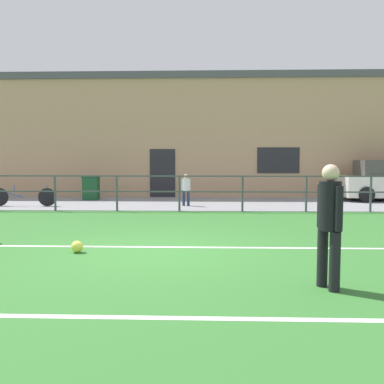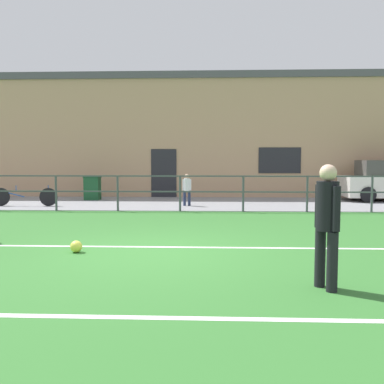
# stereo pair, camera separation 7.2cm
# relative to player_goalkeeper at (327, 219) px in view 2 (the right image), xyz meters

# --- Properties ---
(ground) EXTENTS (60.00, 44.00, 0.04)m
(ground) POSITION_rel_player_goalkeeper_xyz_m (-2.43, 2.05, -0.92)
(ground) COLOR #33702D
(field_line_touchline) EXTENTS (36.00, 0.11, 0.00)m
(field_line_touchline) POSITION_rel_player_goalkeeper_xyz_m (-2.43, 2.51, -0.90)
(field_line_touchline) COLOR white
(field_line_touchline) RESTS_ON ground
(field_line_hash) EXTENTS (36.00, 0.11, 0.00)m
(field_line_hash) POSITION_rel_player_goalkeeper_xyz_m (-2.43, -1.08, -0.90)
(field_line_hash) COLOR white
(field_line_hash) RESTS_ON ground
(pavement_strip) EXTENTS (48.00, 5.00, 0.02)m
(pavement_strip) POSITION_rel_player_goalkeeper_xyz_m (-2.43, 10.55, -0.89)
(pavement_strip) COLOR gray
(pavement_strip) RESTS_ON ground
(perimeter_fence) EXTENTS (36.07, 0.07, 1.15)m
(perimeter_fence) POSITION_rel_player_goalkeeper_xyz_m (-2.43, 8.05, -0.16)
(perimeter_fence) COLOR #474C51
(perimeter_fence) RESTS_ON ground
(clubhouse_facade) EXTENTS (28.00, 2.56, 5.42)m
(clubhouse_facade) POSITION_rel_player_goalkeeper_xyz_m (-2.43, 14.24, 1.82)
(clubhouse_facade) COLOR tan
(clubhouse_facade) RESTS_ON ground
(player_goalkeeper) EXTENTS (0.28, 0.41, 1.59)m
(player_goalkeeper) POSITION_rel_player_goalkeeper_xyz_m (0.00, 0.00, 0.00)
(player_goalkeeper) COLOR black
(player_goalkeeper) RESTS_ON ground
(soccer_ball_spare) EXTENTS (0.21, 0.21, 0.21)m
(soccer_ball_spare) POSITION_rel_player_goalkeeper_xyz_m (-3.86, 1.99, -0.80)
(soccer_ball_spare) COLOR #E5E04C
(soccer_ball_spare) RESTS_ON ground
(spectator_child) EXTENTS (0.31, 0.20, 1.12)m
(spectator_child) POSITION_rel_player_goalkeeper_xyz_m (-2.29, 9.55, -0.25)
(spectator_child) COLOR #232D4C
(spectator_child) RESTS_ON pavement_strip
(bicycle_parked_1) EXTENTS (2.34, 0.04, 0.74)m
(bicycle_parked_1) POSITION_rel_player_goalkeeper_xyz_m (-8.00, 9.25, -0.55)
(bicycle_parked_1) COLOR black
(bicycle_parked_1) RESTS_ON pavement_strip
(trash_bin_0) EXTENTS (0.63, 0.53, 0.97)m
(trash_bin_0) POSITION_rel_player_goalkeeper_xyz_m (-6.25, 11.64, -0.40)
(trash_bin_0) COLOR #194C28
(trash_bin_0) RESTS_ON pavement_strip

